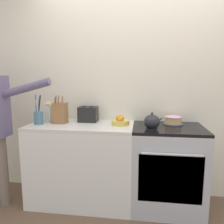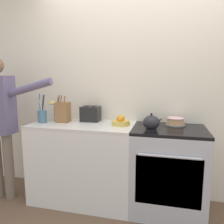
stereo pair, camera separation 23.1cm
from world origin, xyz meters
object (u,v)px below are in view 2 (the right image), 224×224
Objects in this scene: stove_range at (168,170)px; layer_cake at (175,122)px; utensil_crock at (42,116)px; fruit_bowl at (121,121)px; milk_carton at (52,111)px; toaster at (91,114)px; knife_block at (63,112)px; person_baker at (0,116)px; tea_kettle at (151,123)px.

layer_cake is (0.06, 0.15, 0.49)m from stove_range.
utensil_crock is 1.72× the size of fruit_bowl.
milk_carton reaches higher than layer_cake.
toaster reaches higher than fruit_bowl.
layer_cake is 0.95× the size of toaster.
knife_block is 0.19× the size of person_baker.
milk_carton reaches higher than tea_kettle.
knife_block is 1.37× the size of toaster.
stove_range is 3.90× the size of toaster.
toaster reaches higher than layer_cake.
person_baker reaches higher than utensil_crock.
stove_range is 0.72m from fruit_bowl.
fruit_bowl is at bearing 159.92° from tea_kettle.
toaster is at bearing 161.16° from fruit_bowl.
knife_block reaches higher than fruit_bowl.
knife_block is at bearing -156.47° from toaster.
tea_kettle is at bearing -8.54° from milk_carton.
milk_carton is at bearing 176.29° from fruit_bowl.
person_baker reaches higher than fruit_bowl.
fruit_bowl is (0.68, -0.01, -0.07)m from knife_block.
utensil_crock is at bearing -178.26° from stove_range.
person_baker is (-1.69, -0.09, 0.01)m from tea_kettle.
knife_block is at bearing -174.98° from layer_cake.
stove_range is at bearing 18.53° from person_baker.
utensil_crock is at bearing -115.63° from milk_carton.
tea_kettle is 0.36m from fruit_bowl.
toaster is at bearing 23.53° from knife_block.
fruit_bowl reaches higher than stove_range.
layer_cake is 0.97m from toaster.
toaster is 0.94× the size of milk_carton.
milk_carton is at bearing -177.49° from layer_cake.
utensil_crock is at bearing -175.45° from fruit_bowl.
milk_carton is (-1.18, 0.18, 0.05)m from tea_kettle.
stove_range is 1.95m from person_baker.
toaster is at bearing 21.79° from utensil_crock.
stove_range is at bearing -1.70° from knife_block.
stove_range is 4.73× the size of fruit_bowl.
stove_range is 1.47m from milk_carton.
knife_block is at bearing 19.45° from utensil_crock.
utensil_crock is 0.20× the size of person_baker.
stove_range is 2.86× the size of knife_block.
utensil_crock is at bearing 177.68° from tea_kettle.
fruit_bowl is (-0.33, 0.12, -0.02)m from tea_kettle.
knife_block reaches higher than milk_carton.
utensil_crock reaches higher than tea_kettle.
person_baker is (-1.87, -0.18, 0.53)m from stove_range.
tea_kettle is 0.12× the size of person_baker.
layer_cake is 0.59m from fruit_bowl.
tea_kettle is at bearing -135.25° from layer_cake.
fruit_bowl is 0.12× the size of person_baker.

